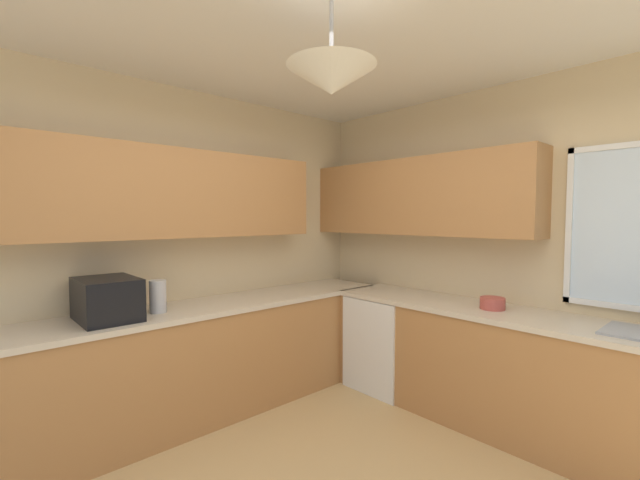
{
  "coord_description": "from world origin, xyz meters",
  "views": [
    {
      "loc": [
        1.44,
        -1.39,
        1.62
      ],
      "look_at": [
        -0.74,
        0.6,
        1.45
      ],
      "focal_mm": 22.85,
      "sensor_mm": 36.0,
      "label": 1
    }
  ],
  "objects_px": {
    "dishwasher": "(387,341)",
    "bowl": "(492,303)",
    "microwave": "(107,299)",
    "kettle": "(158,296)"
  },
  "relations": [
    {
      "from": "kettle",
      "to": "bowl",
      "type": "xyz_separation_m",
      "value": [
        1.63,
        1.95,
        -0.08
      ]
    },
    {
      "from": "microwave",
      "to": "bowl",
      "type": "bearing_deg",
      "value": 54.22
    },
    {
      "from": "microwave",
      "to": "bowl",
      "type": "distance_m",
      "value": 2.82
    },
    {
      "from": "dishwasher",
      "to": "microwave",
      "type": "xyz_separation_m",
      "value": [
        -0.66,
        -2.26,
        0.62
      ]
    },
    {
      "from": "microwave",
      "to": "kettle",
      "type": "bearing_deg",
      "value": 86.63
    },
    {
      "from": "microwave",
      "to": "bowl",
      "type": "height_order",
      "value": "microwave"
    },
    {
      "from": "kettle",
      "to": "bowl",
      "type": "bearing_deg",
      "value": 50.09
    },
    {
      "from": "dishwasher",
      "to": "bowl",
      "type": "xyz_separation_m",
      "value": [
        0.99,
        0.03,
        0.52
      ]
    },
    {
      "from": "dishwasher",
      "to": "bowl",
      "type": "bearing_deg",
      "value": 1.74
    },
    {
      "from": "microwave",
      "to": "kettle",
      "type": "relative_size",
      "value": 1.98
    }
  ]
}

